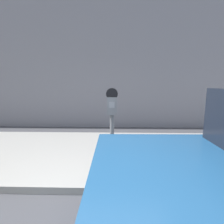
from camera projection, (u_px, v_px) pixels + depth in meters
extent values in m
cube|color=#9E9B96|center=(95.00, 153.00, 3.89)|extent=(24.00, 2.80, 0.12)
cube|color=gray|center=(104.00, 62.00, 6.10)|extent=(24.00, 0.30, 4.64)
cylinder|color=slate|center=(112.00, 143.00, 2.93)|extent=(0.07, 0.07, 0.98)
cube|color=slate|center=(112.00, 106.00, 2.82)|extent=(0.16, 0.15, 0.28)
cube|color=gray|center=(112.00, 105.00, 2.74)|extent=(0.09, 0.01, 0.10)
cylinder|color=black|center=(112.00, 94.00, 2.79)|extent=(0.19, 0.12, 0.19)
cylinder|color=black|center=(168.00, 186.00, 2.20)|extent=(0.64, 0.23, 0.64)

